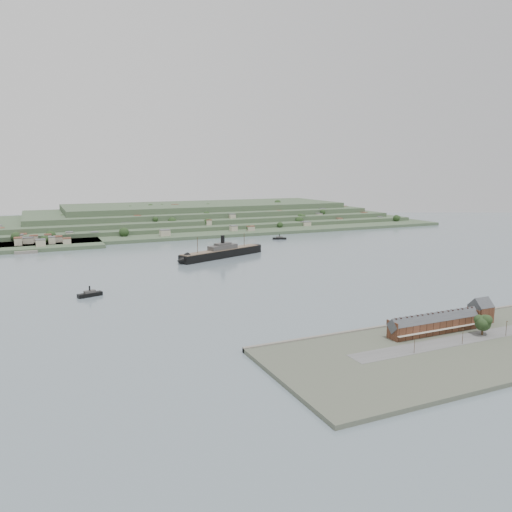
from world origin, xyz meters
name	(u,v)px	position (x,y,z in m)	size (l,w,h in m)	color
ground	(295,274)	(0.00, 0.00, 0.00)	(1400.00, 1400.00, 0.00)	slate
near_shore	(477,343)	(0.00, -186.75, 1.01)	(220.00, 80.00, 2.60)	#4C5142
terrace_row	(434,324)	(-10.00, -168.02, 6.84)	(55.60, 9.80, 11.07)	#482919
gabled_building	(481,311)	(27.50, -164.00, 8.19)	(10.40, 10.18, 14.09)	#482919
far_peninsula	(190,217)	(27.91, 393.10, 11.88)	(760.00, 309.00, 30.00)	#3B5538
steamship	(219,253)	(-31.64, 97.46, 4.83)	(103.94, 50.72, 26.18)	black
tugboat	(90,294)	(-164.59, -8.12, 1.83)	(17.24, 8.94, 7.50)	black
ferry_east	(279,238)	(81.61, 189.73, 1.55)	(17.65, 11.16, 6.44)	black
fig_tree	(484,322)	(10.40, -181.28, 8.75)	(9.91, 8.59, 11.06)	#43301F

